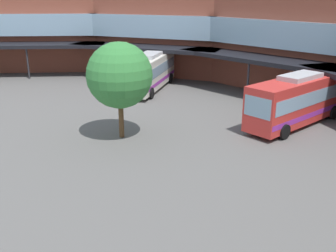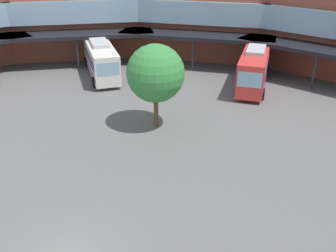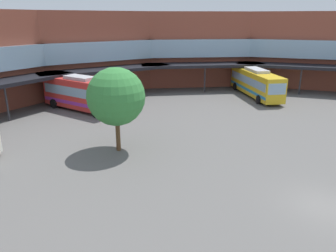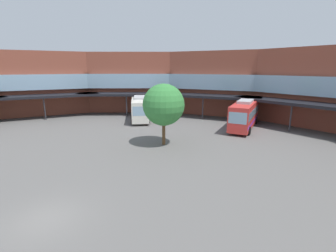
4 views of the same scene
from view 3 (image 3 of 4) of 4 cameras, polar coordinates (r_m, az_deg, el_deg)
ground_plane at (r=21.26m, az=25.40°, el=-12.52°), size 123.88×123.88×0.00m
station_building at (r=31.85m, az=-10.32°, el=9.66°), size 80.37×49.01×11.18m
bus_0 at (r=39.10m, az=-14.92°, el=5.55°), size 4.45×10.68×3.99m
bus_2 at (r=46.45m, az=15.06°, el=7.37°), size 9.22×11.48×3.77m
plaza_tree at (r=25.68m, az=-9.05°, el=5.05°), size 4.55×4.55×6.75m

